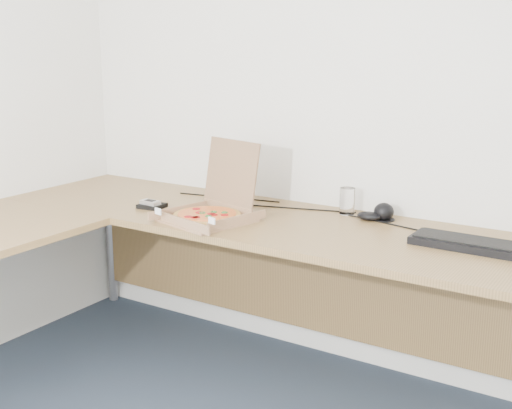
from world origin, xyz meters
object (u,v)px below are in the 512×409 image
Objects in this scene: desk at (137,237)px; wallet at (152,206)px; pizza_box at (210,211)px; keyboard at (473,245)px; drinking_glass at (347,201)px.

wallet is at bearing 121.34° from desk.
pizza_box is 0.35m from wallet.
keyboard is (1.05, 0.19, -0.02)m from pizza_box.
drinking_glass is at bearing 17.71° from wallet.
keyboard is at bearing 24.79° from pizza_box.
pizza_box is 0.60m from drinking_glass.
drinking_glass is at bearing 161.24° from keyboard.
wallet reaches higher than desk.
pizza_box reaches higher than wallet.
desk is at bearing -158.13° from keyboard.
keyboard is (0.60, -0.21, -0.04)m from drinking_glass.
desk is 0.92m from drinking_glass.
drinking_glass is (0.44, 0.41, 0.02)m from pizza_box.
desk is 0.33m from pizza_box.
pizza_box is at bearing -137.46° from drinking_glass.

